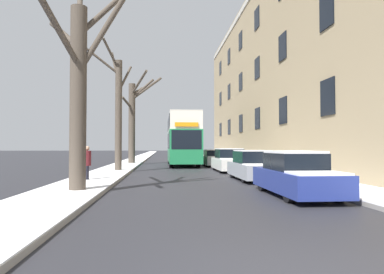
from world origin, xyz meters
TOP-DOWN VIEW (x-y plane):
  - sidewalk_left at (-5.06, 53.00)m, footprint 2.49×130.00m
  - sidewalk_right at (5.06, 53.00)m, footprint 2.49×130.00m
  - terrace_facade_right at (10.80, 24.50)m, footprint 9.10×49.58m
  - bare_tree_left_0 at (-4.75, 8.36)m, footprint 3.42×4.79m
  - bare_tree_left_1 at (-4.72, 18.63)m, footprint 3.01×2.64m
  - bare_tree_left_2 at (-4.58, 28.70)m, footprint 3.73×3.80m
  - double_decker_bus at (0.03, 27.06)m, footprint 2.59×10.65m
  - parked_car_0 at (2.73, 7.27)m, footprint 1.75×4.57m
  - parked_car_1 at (2.73, 12.84)m, footprint 1.75×4.50m
  - parked_car_2 at (2.73, 18.87)m, footprint 1.87×4.52m
  - parked_car_3 at (2.73, 25.45)m, footprint 1.87×4.57m
  - pedestrian_left_sidewalk at (-5.26, 12.14)m, footprint 0.37×0.37m

SIDE VIEW (x-z plane):
  - sidewalk_left at x=-5.06m, z-range 0.00..0.16m
  - sidewalk_right at x=5.06m, z-range 0.00..0.16m
  - parked_car_3 at x=2.73m, z-range -0.05..1.38m
  - parked_car_1 at x=2.73m, z-range -0.06..1.43m
  - parked_car_0 at x=2.73m, z-range -0.06..1.46m
  - parked_car_2 at x=2.73m, z-range -0.07..1.50m
  - pedestrian_left_sidewalk at x=-5.26m, z-range 0.08..1.79m
  - double_decker_bus at x=0.03m, z-range 0.30..4.81m
  - bare_tree_left_0 at x=-4.75m, z-range -0.02..7.78m
  - bare_tree_left_1 at x=-4.72m, z-range -0.09..8.39m
  - bare_tree_left_2 at x=-4.58m, z-range 0.14..8.66m
  - terrace_facade_right at x=10.80m, z-range 0.00..16.19m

